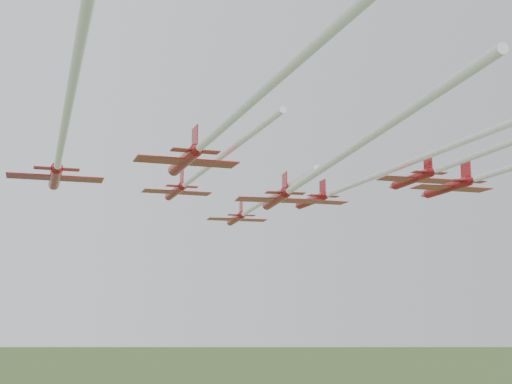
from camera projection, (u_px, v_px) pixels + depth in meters
name	position (u px, v px, depth m)	size (l,w,h in m)	color
jet_lead	(249.00, 210.00, 97.43)	(13.44, 43.27, 2.62)	maroon
jet_row2_left	(192.00, 179.00, 83.42)	(10.28, 45.00, 2.62)	maroon
jet_row2_right	(366.00, 180.00, 82.05)	(13.23, 62.85, 2.73)	maroon
jet_row3_left	(63.00, 137.00, 58.50)	(15.57, 69.25, 2.95)	maroon
jet_row3_mid	(305.00, 180.00, 70.81)	(17.40, 53.50, 2.90)	maroon
jet_row3_right	(512.00, 167.00, 74.52)	(13.65, 54.62, 2.88)	maroon
jet_row4_left	(209.00, 139.00, 59.39)	(10.69, 45.81, 2.91)	maroon
jet_row4_right	(480.00, 154.00, 62.90)	(12.52, 49.80, 2.37)	maroon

